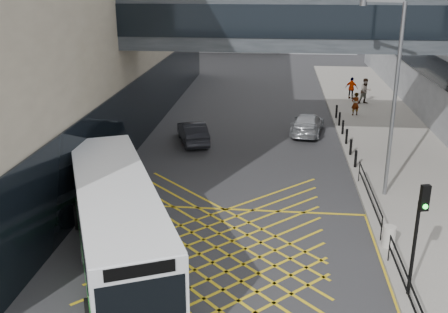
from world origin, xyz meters
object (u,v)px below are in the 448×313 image
(street_lamp, at_px, (391,89))
(pedestrian_b, at_px, (365,91))
(car_white, at_px, (101,231))
(pedestrian_c, at_px, (352,88))
(traffic_light, at_px, (419,225))
(car_dark, at_px, (193,132))
(car_silver, at_px, (307,123))
(pedestrian_a, at_px, (355,104))
(bus, at_px, (116,219))
(litter_bin, at_px, (389,236))

(street_lamp, distance_m, pedestrian_b, 18.42)
(car_white, distance_m, pedestrian_c, 28.19)
(traffic_light, bearing_deg, car_dark, 106.00)
(car_dark, bearing_deg, traffic_light, 102.55)
(pedestrian_b, bearing_deg, car_dark, -160.18)
(car_white, bearing_deg, pedestrian_c, -137.45)
(street_lamp, bearing_deg, car_dark, 166.40)
(car_dark, distance_m, street_lamp, 12.93)
(car_dark, xyz_separation_m, car_silver, (6.97, 2.65, 0.02))
(car_silver, height_order, traffic_light, traffic_light)
(pedestrian_a, bearing_deg, bus, 43.97)
(pedestrian_a, distance_m, pedestrian_b, 3.86)
(pedestrian_c, bearing_deg, car_silver, 94.36)
(litter_bin, distance_m, pedestrian_b, 23.09)
(pedestrian_b, bearing_deg, car_white, -141.46)
(car_white, distance_m, car_silver, 17.78)
(pedestrian_a, bearing_deg, pedestrian_b, -127.09)
(bus, xyz_separation_m, car_dark, (0.44, 13.94, -0.98))
(car_dark, bearing_deg, car_silver, -177.86)
(car_silver, height_order, litter_bin, car_silver)
(car_white, height_order, car_silver, car_silver)
(car_white, bearing_deg, traffic_light, 146.14)
(car_dark, height_order, pedestrian_c, pedestrian_c)
(litter_bin, bearing_deg, traffic_light, -88.87)
(pedestrian_b, bearing_deg, bus, -138.89)
(bus, relative_size, traffic_light, 2.91)
(car_dark, distance_m, pedestrian_c, 16.46)
(car_white, distance_m, traffic_light, 11.10)
(pedestrian_c, bearing_deg, pedestrian_b, 144.67)
(pedestrian_a, bearing_deg, car_white, 40.96)
(street_lamp, xyz_separation_m, pedestrian_b, (1.91, 17.91, -3.88))
(car_white, relative_size, traffic_light, 1.12)
(car_dark, relative_size, street_lamp, 0.50)
(car_silver, relative_size, litter_bin, 5.51)
(traffic_light, bearing_deg, litter_bin, 75.89)
(litter_bin, xyz_separation_m, pedestrian_a, (1.27, 19.29, 0.41))
(car_silver, bearing_deg, pedestrian_a, -119.18)
(litter_bin, bearing_deg, pedestrian_a, 86.24)
(car_dark, distance_m, pedestrian_a, 12.70)
(car_white, height_order, car_dark, car_white)
(car_silver, bearing_deg, pedestrian_c, -102.68)
(street_lamp, bearing_deg, pedestrian_c, 109.29)
(bus, height_order, car_silver, bus)
(pedestrian_a, bearing_deg, car_silver, 32.82)
(pedestrian_a, bearing_deg, pedestrian_c, -112.73)
(pedestrian_a, relative_size, pedestrian_c, 0.94)
(traffic_light, xyz_separation_m, pedestrian_b, (2.43, 26.11, -1.48))
(car_white, xyz_separation_m, litter_bin, (10.61, 0.86, -0.11))
(street_lamp, distance_m, pedestrian_c, 19.91)
(bus, xyz_separation_m, pedestrian_b, (12.19, 24.69, -0.50))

